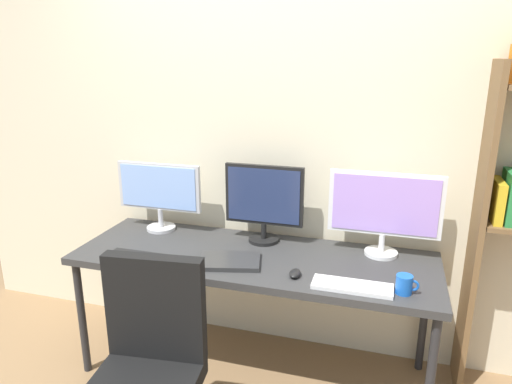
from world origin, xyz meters
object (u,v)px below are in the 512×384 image
(desk, at_px, (253,264))
(computer_mouse, at_px, (295,273))
(monitor_center, at_px, (264,200))
(laptop_closed, at_px, (230,261))
(monitor_left, at_px, (159,192))
(coffee_mug, at_px, (405,284))
(keyboard_left, at_px, (142,258))
(monitor_right, at_px, (384,209))
(keyboard_right, at_px, (352,286))

(desk, distance_m, computer_mouse, 0.34)
(monitor_center, height_order, laptop_closed, monitor_center)
(monitor_left, distance_m, laptop_closed, 0.72)
(monitor_center, xyz_separation_m, coffee_mug, (0.80, -0.42, -0.21))
(laptop_closed, bearing_deg, computer_mouse, -22.26)
(keyboard_left, xyz_separation_m, computer_mouse, (0.83, 0.04, 0.01))
(monitor_center, height_order, computer_mouse, monitor_center)
(laptop_closed, distance_m, coffee_mug, 0.89)
(keyboard_left, bearing_deg, monitor_right, 19.70)
(monitor_left, xyz_separation_m, coffee_mug, (1.47, -0.42, -0.20))
(monitor_right, bearing_deg, laptop_closed, -155.59)
(keyboard_left, distance_m, laptop_closed, 0.48)
(monitor_left, height_order, monitor_right, monitor_right)
(desk, bearing_deg, monitor_right, 17.46)
(laptop_closed, bearing_deg, coffee_mug, -19.11)
(monitor_center, bearing_deg, keyboard_right, -38.30)
(coffee_mug, bearing_deg, desk, 165.24)
(keyboard_right, xyz_separation_m, coffee_mug, (0.24, 0.02, 0.04))
(monitor_center, bearing_deg, laptop_closed, -104.63)
(coffee_mug, bearing_deg, monitor_center, 152.06)
(computer_mouse, bearing_deg, desk, 145.81)
(monitor_right, bearing_deg, keyboard_right, -104.60)
(monitor_right, distance_m, coffee_mug, 0.49)
(desk, xyz_separation_m, monitor_center, (0.00, 0.21, 0.31))
(keyboard_left, bearing_deg, keyboard_right, 0.00)
(keyboard_left, height_order, computer_mouse, computer_mouse)
(monitor_right, xyz_separation_m, keyboard_left, (-1.24, -0.44, -0.26))
(desk, relative_size, monitor_center, 4.30)
(desk, distance_m, keyboard_left, 0.61)
(keyboard_right, bearing_deg, coffee_mug, 4.99)
(monitor_left, bearing_deg, desk, -17.45)
(desk, relative_size, keyboard_right, 5.27)
(monitor_left, distance_m, keyboard_left, 0.52)
(monitor_right, height_order, keyboard_left, monitor_right)
(desk, bearing_deg, laptop_closed, -123.86)
(monitor_left, distance_m, monitor_right, 1.35)
(monitor_center, distance_m, keyboard_right, 0.75)
(desk, xyz_separation_m, monitor_left, (-0.68, 0.21, 0.30))
(monitor_center, distance_m, laptop_closed, 0.43)
(monitor_center, xyz_separation_m, laptop_closed, (-0.09, -0.35, -0.24))
(coffee_mug, bearing_deg, monitor_right, 105.86)
(keyboard_right, height_order, laptop_closed, laptop_closed)
(keyboard_right, distance_m, coffee_mug, 0.24)
(desk, xyz_separation_m, monitor_right, (0.68, 0.21, 0.32))
(monitor_center, height_order, monitor_right, monitor_right)
(monitor_left, height_order, coffee_mug, monitor_left)
(desk, relative_size, coffee_mug, 18.78)
(monitor_right, relative_size, coffee_mug, 5.65)
(desk, relative_size, monitor_right, 3.32)
(monitor_center, relative_size, laptop_closed, 1.45)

